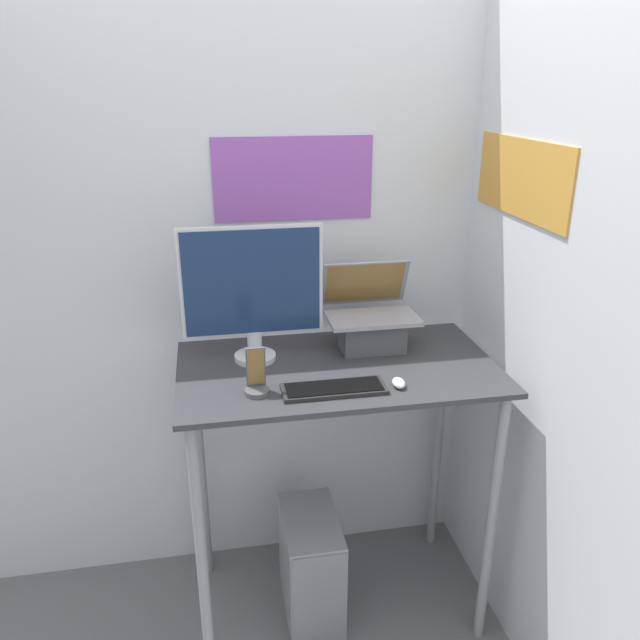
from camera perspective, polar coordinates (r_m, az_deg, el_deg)
name	(u,v)px	position (r m, az deg, el deg)	size (l,w,h in m)	color
wall_back	(317,275)	(2.54, -0.24, 4.09)	(6.00, 0.06, 2.60)	silver
wall_side_right	(561,331)	(2.11, 21.21, -0.94)	(0.06, 6.00, 2.60)	silver
desk	(337,409)	(2.32, 1.59, -8.11)	(1.14, 0.64, 1.09)	#333338
laptop	(371,324)	(2.36, 4.70, -0.39)	(0.34, 0.27, 0.32)	#4C4C51
monitor	(253,293)	(2.21, -6.19, 2.52)	(0.50, 0.15, 0.50)	silver
keyboard	(334,389)	(2.06, 1.28, -6.30)	(0.34, 0.12, 0.02)	black
mouse	(399,383)	(2.10, 7.20, -5.73)	(0.04, 0.07, 0.03)	white
cell_phone	(257,381)	(2.04, -5.83, -5.58)	(0.08, 0.08, 0.17)	#4C4C51
computer_tower	(311,565)	(2.69, -0.83, -21.52)	(0.22, 0.38, 0.45)	gray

